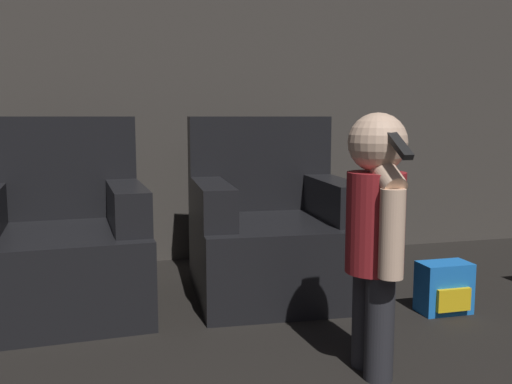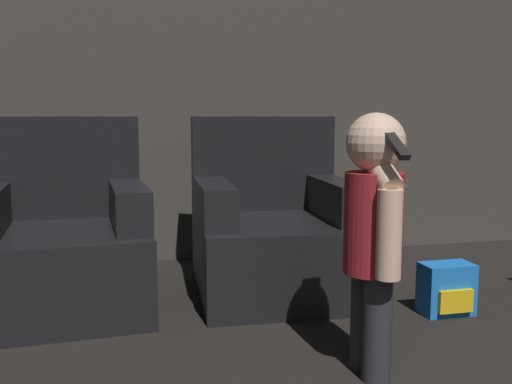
{
  "view_description": "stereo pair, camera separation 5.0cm",
  "coord_description": "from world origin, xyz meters",
  "px_view_note": "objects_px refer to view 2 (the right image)",
  "views": [
    {
      "loc": [
        -0.58,
        0.84,
        0.92
      ],
      "look_at": [
        0.03,
        3.13,
        0.61
      ],
      "focal_mm": 40.0,
      "sensor_mm": 36.0,
      "label": 1
    },
    {
      "loc": [
        -0.53,
        0.83,
        0.92
      ],
      "look_at": [
        0.03,
        3.13,
        0.61
      ],
      "focal_mm": 40.0,
      "sensor_mm": 36.0,
      "label": 2
    }
  ],
  "objects_px": {
    "person_toddler": "(374,223)",
    "toy_backpack": "(447,289)",
    "armchair_right": "(273,233)",
    "armchair_left": "(62,243)"
  },
  "relations": [
    {
      "from": "person_toddler",
      "to": "toy_backpack",
      "type": "relative_size",
      "value": 3.89
    },
    {
      "from": "person_toddler",
      "to": "armchair_left",
      "type": "bearing_deg",
      "value": -130.67
    },
    {
      "from": "armchair_left",
      "to": "person_toddler",
      "type": "xyz_separation_m",
      "value": [
        1.14,
        -1.05,
        0.24
      ]
    },
    {
      "from": "person_toddler",
      "to": "armchair_right",
      "type": "bearing_deg",
      "value": -173.81
    },
    {
      "from": "person_toddler",
      "to": "toy_backpack",
      "type": "distance_m",
      "value": 0.91
    },
    {
      "from": "armchair_left",
      "to": "armchair_right",
      "type": "height_order",
      "value": "same"
    },
    {
      "from": "armchair_right",
      "to": "toy_backpack",
      "type": "relative_size",
      "value": 3.83
    },
    {
      "from": "armchair_left",
      "to": "toy_backpack",
      "type": "relative_size",
      "value": 3.83
    },
    {
      "from": "armchair_right",
      "to": "person_toddler",
      "type": "xyz_separation_m",
      "value": [
        0.08,
        -1.05,
        0.24
      ]
    },
    {
      "from": "person_toddler",
      "to": "toy_backpack",
      "type": "bearing_deg",
      "value": 130.94
    }
  ]
}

